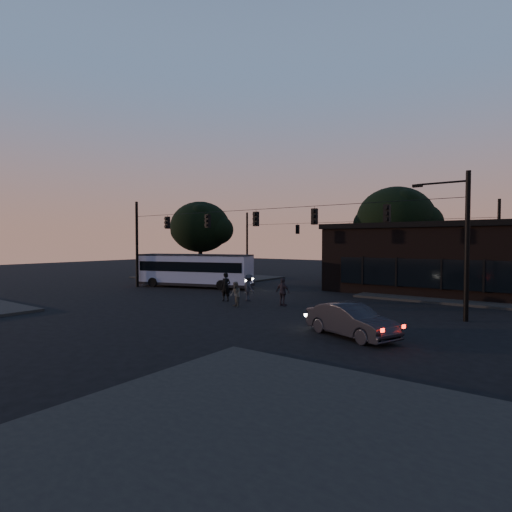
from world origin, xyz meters
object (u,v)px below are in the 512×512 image
Objects in this scene: building at (435,258)px; pedestrian_a at (226,287)px; pedestrian_c at (283,292)px; bus at (195,269)px; pedestrian_b at (235,294)px; car at (351,320)px; pedestrian_d at (249,287)px.

pedestrian_a is (-10.16, -13.83, -1.76)m from building.
pedestrian_a is 4.24m from pedestrian_c.
pedestrian_b is at bearing -49.45° from bus.
car is at bearing 150.54° from pedestrian_c.
bus is 8.87m from pedestrian_a.
building is 8.53× the size of pedestrian_d.
bus is (-17.68, -9.17, -1.09)m from building.
building is 8.09× the size of pedestrian_a.
bus is 12.46m from pedestrian_c.
pedestrian_d is at bearing 81.15° from car.
pedestrian_d reaches higher than car.
bus is 9.47m from pedestrian_d.
bus is 5.82× the size of pedestrian_d.
pedestrian_b is (9.59, -6.18, -0.85)m from bus.
pedestrian_b is (2.07, -1.52, -0.18)m from pedestrian_a.
building reaches higher than pedestrian_d.
bus reaches higher than car.
pedestrian_a is 1.23× the size of pedestrian_b.
pedestrian_b is (-8.74, 3.11, 0.08)m from car.
bus reaches higher than pedestrian_d.
building is 14.70m from pedestrian_c.
pedestrian_d is at bearing -39.44° from bus.
pedestrian_c is at bearing 75.61° from pedestrian_b.
bus is at bearing 1.65° from pedestrian_d.
car is 2.32× the size of pedestrian_d.
pedestrian_d is (1.19, 1.00, -0.05)m from pedestrian_a.
building is at bearing 94.17° from pedestrian_b.
bus is 5.52× the size of pedestrian_a.
building is 17.46m from pedestrian_b.
pedestrian_d is (-9.62, 5.63, 0.21)m from car.
car is at bearing -87.99° from building.
pedestrian_a is 2.57m from pedestrian_b.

